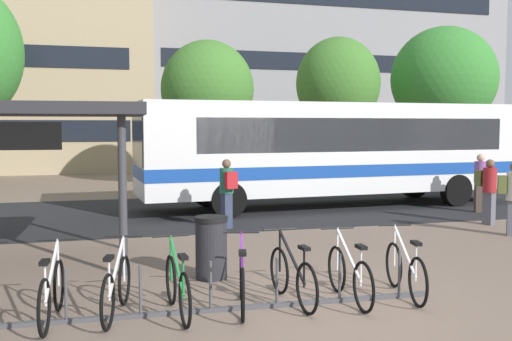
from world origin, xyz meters
The scene contains 19 objects.
ground centered at (0.00, 0.00, 0.00)m, with size 200.00×200.00×0.00m, color #7A6656.
bus_lane_asphalt centered at (0.00, 9.43, 0.00)m, with size 80.00×7.20×0.01m, color #232326.
city_bus centered at (3.92, 9.43, 1.78)m, with size 12.15×3.24×3.20m.
bike_rack centered at (-1.67, 0.22, 0.09)m, with size 6.51×0.25×0.70m.
parked_bicycle_white_1 centered at (-3.70, 0.35, 0.38)m, with size 0.52×1.72×0.99m.
parked_bicycle_white_2 centered at (-2.90, 0.37, 0.38)m, with size 0.60×1.68×0.99m.
parked_bicycle_green_3 centered at (-2.12, 0.21, 0.38)m, with size 0.52×1.72×0.99m.
parked_bicycle_purple_4 centered at (-1.24, 0.22, 0.38)m, with size 0.58×1.69×0.99m.
parked_bicycle_black_5 centered at (-0.48, 0.30, 0.38)m, with size 0.52×1.72×0.99m.
parked_bicycle_white_6 centered at (0.33, 0.16, 0.38)m, with size 0.52×1.72×0.99m.
parked_bicycle_white_7 centered at (1.23, 0.18, 0.38)m, with size 0.52×1.71×0.99m.
commuter_red_pack_0 centered at (-0.06, 6.44, 0.98)m, with size 0.41×0.57×1.71m.
commuter_olive_pack_1 centered at (6.50, 5.29, 0.96)m, with size 0.46×0.59×1.67m.
commuter_red_pack_2 centered at (7.65, 7.13, 0.98)m, with size 0.59×0.45×1.70m.
commuter_olive_pack_3 centered at (6.03, 3.82, 0.97)m, with size 0.61×0.54×1.69m.
trash_bin centered at (-1.33, 1.96, 0.52)m, with size 0.55×0.55×1.03m.
street_tree_0 centered at (8.08, 18.62, 4.53)m, with size 4.01×4.01×6.74m.
street_tree_2 centered at (1.34, 16.44, 4.01)m, with size 3.82×3.82×6.03m.
street_tree_3 centered at (13.55, 18.21, 4.84)m, with size 5.16×5.16×7.41m.
Camera 1 is at (-3.12, -7.36, 2.51)m, focal length 40.85 mm.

